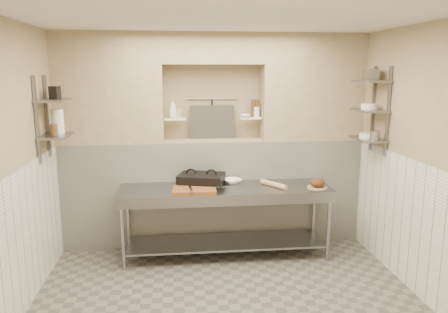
{
  "coord_description": "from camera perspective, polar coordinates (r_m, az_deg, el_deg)",
  "views": [
    {
      "loc": [
        -0.49,
        -4.0,
        2.32
      ],
      "look_at": [
        0.05,
        0.9,
        1.35
      ],
      "focal_mm": 35.0,
      "sensor_mm": 36.0,
      "label": 1
    }
  ],
  "objects": [
    {
      "name": "mixing_bowl",
      "position": [
        5.62,
        1.09,
        -3.22
      ],
      "size": [
        0.29,
        0.29,
        0.06
      ],
      "primitive_type": "imported",
      "rotation": [
        0.0,
        0.0,
        0.36
      ],
      "color": "white",
      "rests_on": "prep_table"
    },
    {
      "name": "bottle_soap",
      "position": [
        5.73,
        -6.72,
        6.21
      ],
      "size": [
        0.11,
        0.11,
        0.25
      ],
      "primitive_type": "imported",
      "rotation": [
        0.0,
        0.0,
        0.16
      ],
      "color": "white",
      "rests_on": "alcove_shelf_left"
    },
    {
      "name": "cutting_board",
      "position": [
        5.23,
        -3.89,
        -4.4
      ],
      "size": [
        0.53,
        0.39,
        0.05
      ],
      "primitive_type": "cube",
      "rotation": [
        0.0,
        0.0,
        -0.05
      ],
      "color": "brown",
      "rests_on": "prep_table"
    },
    {
      "name": "shelf_rail_right_a",
      "position": [
        5.82,
        18.86,
        5.9
      ],
      "size": [
        0.03,
        0.03,
        1.05
      ],
      "primitive_type": "cube",
      "color": "slate",
      "rests_on": "wall_right"
    },
    {
      "name": "jug_left",
      "position": [
        5.37,
        -20.91,
        4.31
      ],
      "size": [
        0.14,
        0.14,
        0.28
      ],
      "primitive_type": "cylinder",
      "color": "white",
      "rests_on": "wall_shelf_left_lower"
    },
    {
      "name": "shelf_rail_right_b",
      "position": [
        5.46,
        20.63,
        5.48
      ],
      "size": [
        0.03,
        0.03,
        1.05
      ],
      "primitive_type": "cube",
      "color": "slate",
      "rests_on": "wall_right"
    },
    {
      "name": "alcove_sill",
      "position": [
        5.85,
        -1.43,
        2.17
      ],
      "size": [
        1.3,
        0.4,
        0.02
      ],
      "primitive_type": "cube",
      "color": "tan",
      "rests_on": "backwall_lower"
    },
    {
      "name": "wall_left",
      "position": [
        4.4,
        -26.96,
        -2.2
      ],
      "size": [
        0.1,
        3.9,
        2.8
      ],
      "primitive_type": "cube",
      "color": "tan",
      "rests_on": "ground"
    },
    {
      "name": "condiment_a",
      "position": [
        5.91,
        4.25,
        6.32
      ],
      "size": [
        0.06,
        0.06,
        0.23
      ],
      "primitive_type": "cylinder",
      "color": "#4A311B",
      "rests_on": "alcove_shelf_right"
    },
    {
      "name": "alcove_shelf_left",
      "position": [
        5.79,
        -6.4,
        4.91
      ],
      "size": [
        0.28,
        0.16,
        0.02
      ],
      "primitive_type": "cube",
      "color": "white",
      "rests_on": "backwall_lower"
    },
    {
      "name": "splash_panel",
      "position": [
        5.91,
        -1.52,
        4.52
      ],
      "size": [
        0.6,
        0.08,
        0.45
      ],
      "primitive_type": "cube",
      "rotation": [
        -0.14,
        0.0,
        0.0
      ],
      "color": "#383330",
      "rests_on": "alcove_sill"
    },
    {
      "name": "wall_back",
      "position": [
        6.09,
        -1.63,
        2.44
      ],
      "size": [
        4.0,
        0.1,
        2.8
      ],
      "primitive_type": "cube",
      "color": "tan",
      "rests_on": "ground"
    },
    {
      "name": "ceiling",
      "position": [
        4.07,
        0.69,
        18.6
      ],
      "size": [
        4.0,
        3.9,
        0.1
      ],
      "primitive_type": "cube",
      "color": "silver",
      "rests_on": "ground"
    },
    {
      "name": "wall_front",
      "position": [
        2.26,
        6.95,
        -13.04
      ],
      "size": [
        4.0,
        0.1,
        2.8
      ],
      "primitive_type": "cube",
      "color": "tan",
      "rests_on": "ground"
    },
    {
      "name": "backwall_header",
      "position": [
        5.78,
        -1.49,
        13.9
      ],
      "size": [
        1.3,
        0.4,
        0.4
      ],
      "primitive_type": "cube",
      "color": "tan",
      "rests_on": "backwall_lower"
    },
    {
      "name": "wall_right",
      "position": [
        4.83,
        25.57,
        -0.97
      ],
      "size": [
        0.1,
        3.9,
        2.8
      ],
      "primitive_type": "cube",
      "color": "tan",
      "rests_on": "ground"
    },
    {
      "name": "canister_right",
      "position": [
        5.46,
        19.06,
        2.59
      ],
      "size": [
        0.11,
        0.11,
        0.11
      ],
      "primitive_type": "cylinder",
      "color": "gray",
      "rests_on": "wall_shelf_right_lower"
    },
    {
      "name": "alcove_shelf_right",
      "position": [
        5.87,
        3.45,
        5.05
      ],
      "size": [
        0.28,
        0.16,
        0.02
      ],
      "primitive_type": "cube",
      "color": "white",
      "rests_on": "backwall_lower"
    },
    {
      "name": "tongs",
      "position": [
        5.16,
        -4.34,
        -4.21
      ],
      "size": [
        0.05,
        0.29,
        0.03
      ],
      "primitive_type": "cylinder",
      "rotation": [
        1.57,
        0.0,
        0.09
      ],
      "color": "gray",
      "rests_on": "cutting_board"
    },
    {
      "name": "rolling_pin",
      "position": [
        5.48,
        6.49,
        -3.63
      ],
      "size": [
        0.28,
        0.37,
        0.06
      ],
      "primitive_type": "cylinder",
      "rotation": [
        1.57,
        0.0,
        0.6
      ],
      "color": "tan",
      "rests_on": "prep_table"
    },
    {
      "name": "wall_shelf_right_lower",
      "position": [
        5.63,
        18.25,
        2.18
      ],
      "size": [
        0.3,
        0.5,
        0.02
      ],
      "primitive_type": "cube",
      "color": "slate",
      "rests_on": "wall_right"
    },
    {
      "name": "knife_blade",
      "position": [
        5.27,
        -0.32,
        -3.98
      ],
      "size": [
        0.24,
        0.05,
        0.01
      ],
      "primitive_type": "cube",
      "rotation": [
        0.0,
        0.0,
        -0.12
      ],
      "color": "gray",
      "rests_on": "cutting_board"
    },
    {
      "name": "basket_right",
      "position": [
        5.59,
        18.62,
        10.12
      ],
      "size": [
        0.22,
        0.24,
        0.13
      ],
      "primitive_type": "cube",
      "rotation": [
        0.0,
        0.0,
        -0.29
      ],
      "color": "gray",
      "rests_on": "wall_shelf_right_upper"
    },
    {
      "name": "bowl_right_mid",
      "position": [
        5.6,
        18.42,
        6.23
      ],
      "size": [
        0.19,
        0.19,
        0.07
      ],
      "primitive_type": "cylinder",
      "color": "white",
      "rests_on": "wall_shelf_right_mid"
    },
    {
      "name": "bread_board",
      "position": [
        5.52,
        12.08,
        -3.96
      ],
      "size": [
        0.25,
        0.25,
        0.01
      ],
      "primitive_type": "cylinder",
      "color": "tan",
      "rests_on": "prep_table"
    },
    {
      "name": "condiment_c",
      "position": [
        5.89,
        4.29,
        5.83
      ],
      "size": [
        0.08,
        0.08,
        0.13
      ],
      "primitive_type": "cylinder",
      "color": "white",
      "rests_on": "alcove_shelf_right"
    },
    {
      "name": "panini_press",
      "position": [
        5.49,
        -2.98,
        -3.08
      ],
      "size": [
        0.64,
        0.53,
        0.15
      ],
      "rotation": [
        0.0,
        0.0,
        -0.28
      ],
      "color": "black",
      "rests_on": "prep_table"
    },
    {
      "name": "condiment_b",
      "position": [
        5.89,
        3.81,
        6.34
      ],
      "size": [
        0.06,
        0.06,
        0.24
      ],
      "primitive_type": "cylinder",
      "color": "#4A311B",
      "rests_on": "alcove_shelf_right"
    },
    {
      "name": "shelf_rail_left_b",
      "position": [
        5.1,
        -23.27,
        4.37
      ],
      "size": [
        0.03,
        0.03,
        0.95
      ],
      "primitive_type": "cube",
      "color": "slate",
      "rests_on": "wall_left"
    },
    {
      "name": "backwall_pillar_right",
      "position": [
        6.04,
        11.33,
        8.83
      ],
      "size": [
        1.35,
        0.4,
        1.4
      ],
      "primitive_type": "cube",
      "color": "tan",
      "rests_on": "backwall_lower"
    },
    {
      "name": "backwall_lower",
      "position": [
        6.0,
        -1.39,
        -4.54
      ],
      "size": [
        4.0,
        0.4,
        1.4
      ],
      "primitive_type": "cube",
      "color": "white",
      "rests_on": "floor"
    },
    {
      "name": "prep_table",
      "position": [
        5.48,
        0.22,
        -6.69
      ],
      "size": [
        2.6,
        0.7,
        0.9
      ],
      "color": "gray",
      "rests_on": "floor"
    },
    {
      "name": "backwall_pillar_left",
      "position": [
        5.82,
        -14.73,
        8.6
      ],
      "size": [
        1.35,
        0.4,
        1.4
      ],
      "primitive_type": "cube",
      "color": "tan",
      "rests_on": "backwall_lower"
    },
    {
      "name": "utensil_rail",
      "position": [
        5.96,
        -1.59,
        7.56
      ],
      "size": [
        0.7,
        0.02,
        0.02
      ],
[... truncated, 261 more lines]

